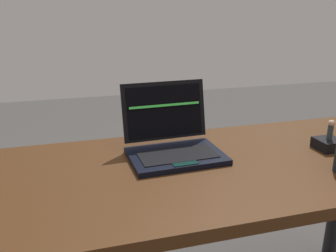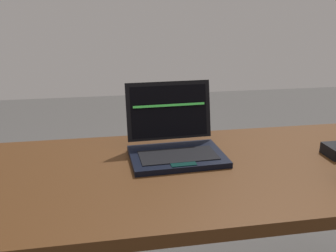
{
  "view_description": "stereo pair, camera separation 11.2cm",
  "coord_description": "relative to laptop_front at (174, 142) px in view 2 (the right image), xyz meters",
  "views": [
    {
      "loc": [
        -0.4,
        -0.97,
        1.2
      ],
      "look_at": [
        -0.11,
        0.05,
        0.84
      ],
      "focal_mm": 38.13,
      "sensor_mm": 36.0,
      "label": 1
    },
    {
      "loc": [
        -0.29,
        -1.0,
        1.2
      ],
      "look_at": [
        -0.11,
        0.05,
        0.84
      ],
      "focal_mm": 38.13,
      "sensor_mm": 36.0,
      "label": 2
    }
  ],
  "objects": [
    {
      "name": "desk",
      "position": [
        0.08,
        -0.11,
        -0.15
      ],
      "size": [
        1.75,
        0.66,
        0.72
      ],
      "color": "#43250F",
      "rests_on": "ground"
    },
    {
      "name": "laptop_front",
      "position": [
        0.0,
        0.0,
        0.0
      ],
      "size": [
        0.32,
        0.27,
        0.23
      ],
      "color": "black",
      "rests_on": "desk"
    }
  ]
}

